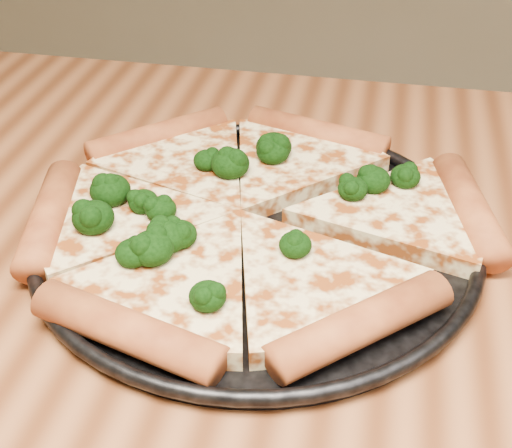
# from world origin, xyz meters

# --- Properties ---
(pizza_pan) EXTENTS (0.33, 0.33, 0.02)m
(pizza_pan) POSITION_xyz_m (-0.11, 0.14, 0.76)
(pizza_pan) COLOR black
(pizza_pan) RESTS_ON dining_table
(pizza) EXTENTS (0.36, 0.34, 0.03)m
(pizza) POSITION_xyz_m (-0.12, 0.15, 0.77)
(pizza) COLOR beige
(pizza) RESTS_ON pizza_pan
(broccoli_florets) EXTENTS (0.25, 0.22, 0.02)m
(broccoli_florets) POSITION_xyz_m (-0.15, 0.15, 0.78)
(broccoli_florets) COLOR black
(broccoli_florets) RESTS_ON pizza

